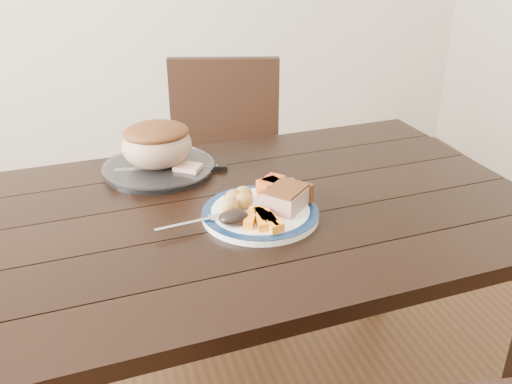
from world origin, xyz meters
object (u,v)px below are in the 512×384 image
object	(u,v)px
chair_far	(225,170)
dinner_plate	(260,214)
dining_table	(224,243)
pork_slice	(286,198)
serving_platter	(159,169)
fork	(197,222)
carving_knife	(193,169)
roast_joint	(157,146)

from	to	relation	value
chair_far	dinner_plate	xyz separation A→B (m)	(-0.10, -0.79, 0.23)
dining_table	chair_far	distance (m)	0.77
pork_slice	serving_platter	bearing A→B (deg)	127.35
chair_far	fork	bearing A→B (deg)	87.14
pork_slice	fork	bearing A→B (deg)	-177.46
pork_slice	dinner_plate	bearing A→B (deg)	175.24
fork	carving_knife	size ratio (longest dim) A/B	0.56
dining_table	chair_far	size ratio (longest dim) A/B	1.78
chair_far	serving_platter	distance (m)	0.59
serving_platter	fork	bearing A→B (deg)	-83.41
chair_far	fork	world-z (taller)	chair_far
roast_joint	carving_knife	bearing A→B (deg)	-14.22
roast_joint	carving_knife	distance (m)	0.12
dining_table	carving_knife	world-z (taller)	carving_knife
chair_far	dinner_plate	distance (m)	0.83
serving_platter	fork	xyz separation A→B (m)	(0.04, -0.35, 0.01)
serving_platter	roast_joint	xyz separation A→B (m)	(0.00, 0.00, 0.07)
dining_table	fork	size ratio (longest dim) A/B	9.29
chair_far	serving_platter	size ratio (longest dim) A/B	3.02
chair_far	fork	size ratio (longest dim) A/B	5.22
pork_slice	roast_joint	size ratio (longest dim) A/B	0.53
dining_table	chair_far	xyz separation A→B (m)	(0.18, 0.74, -0.13)
roast_joint	carving_knife	world-z (taller)	roast_joint
chair_far	fork	xyz separation A→B (m)	(-0.26, -0.81, 0.25)
serving_platter	carving_knife	world-z (taller)	serving_platter
chair_far	dinner_plate	bearing A→B (deg)	97.70
dinner_plate	fork	bearing A→B (deg)	-174.55
dining_table	pork_slice	size ratio (longest dim) A/B	15.77
serving_platter	dining_table	bearing A→B (deg)	-67.09
fork	chair_far	bearing A→B (deg)	63.65
serving_platter	roast_joint	size ratio (longest dim) A/B	1.56
dinner_plate	roast_joint	size ratio (longest dim) A/B	1.45
pork_slice	chair_far	bearing A→B (deg)	87.20
pork_slice	fork	distance (m)	0.22
serving_platter	pork_slice	size ratio (longest dim) A/B	2.93
dinner_plate	serving_platter	bearing A→B (deg)	120.47
roast_joint	chair_far	bearing A→B (deg)	56.25
dining_table	fork	bearing A→B (deg)	-137.57
fork	roast_joint	bearing A→B (deg)	88.17
dinner_plate	carving_knife	xyz separation A→B (m)	(-0.11, 0.32, -0.00)
roast_joint	serving_platter	bearing A→B (deg)	0.00
dining_table	pork_slice	bearing A→B (deg)	-23.33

